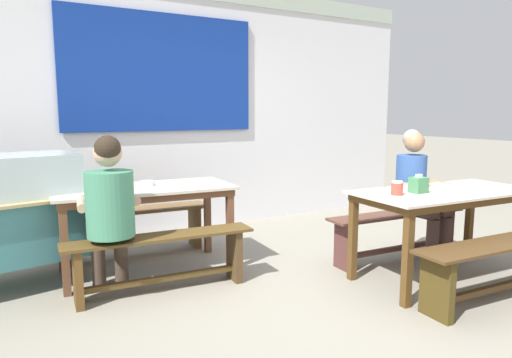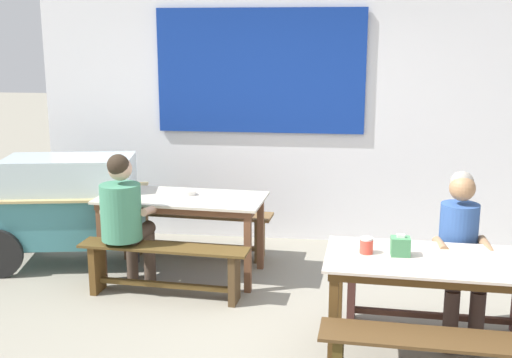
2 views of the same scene
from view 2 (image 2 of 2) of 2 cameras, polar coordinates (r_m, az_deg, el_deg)
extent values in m
plane|color=gray|center=(4.93, 3.87, -14.33)|extent=(40.00, 40.00, 0.00)
cube|color=silver|center=(6.97, 5.24, 5.48)|extent=(6.03, 0.12, 2.73)
cube|color=navy|center=(6.88, 0.38, 9.65)|extent=(2.24, 0.03, 1.32)
cube|color=beige|center=(5.98, -6.67, -1.69)|extent=(1.59, 0.83, 0.02)
cube|color=brown|center=(5.99, -6.66, -2.07)|extent=(1.51, 0.76, 0.06)
cube|color=brown|center=(6.21, 0.40, -5.05)|extent=(0.06, 0.06, 0.69)
cube|color=brown|center=(5.66, -0.75, -6.86)|extent=(0.06, 0.06, 0.69)
cube|color=brown|center=(6.60, -11.53, -4.23)|extent=(0.06, 0.06, 0.69)
cube|color=brown|center=(6.08, -13.69, -5.82)|extent=(0.06, 0.06, 0.69)
cube|color=beige|center=(4.49, 16.59, -7.03)|extent=(1.64, 0.85, 0.02)
cube|color=#553919|center=(4.51, 16.56, -7.50)|extent=(1.56, 0.78, 0.06)
cube|color=#553919|center=(4.91, 7.41, -10.06)|extent=(0.06, 0.06, 0.69)
cube|color=#553919|center=(4.34, 6.91, -13.25)|extent=(0.06, 0.06, 0.69)
cube|color=brown|center=(6.57, -5.13, -3.11)|extent=(1.53, 0.42, 0.03)
cube|color=brown|center=(6.49, 0.34, -5.40)|extent=(0.08, 0.27, 0.44)
cube|color=brown|center=(6.84, -10.24, -4.67)|extent=(0.08, 0.27, 0.44)
cube|color=brown|center=(6.67, -5.07, -5.94)|extent=(1.23, 0.13, 0.04)
cube|color=#523C1B|center=(5.57, -8.32, -6.10)|extent=(1.51, 0.37, 0.02)
cube|color=#4D3820|center=(5.48, -1.97, -8.88)|extent=(0.08, 0.23, 0.44)
cube|color=brown|center=(5.88, -14.08, -7.75)|extent=(0.08, 0.23, 0.44)
cube|color=#523C1B|center=(5.69, -8.21, -9.38)|extent=(1.21, 0.13, 0.04)
cube|color=brown|center=(5.11, 15.76, -8.21)|extent=(1.51, 0.36, 0.02)
cube|color=#53302B|center=(5.18, 8.56, -10.37)|extent=(0.07, 0.23, 0.44)
cube|color=brown|center=(5.24, 15.53, -11.73)|extent=(1.21, 0.12, 0.04)
cube|color=#4C341A|center=(4.11, 17.09, -13.63)|extent=(1.59, 0.41, 0.02)
cube|color=teal|center=(6.57, -16.16, -3.33)|extent=(1.46, 0.90, 0.49)
cube|color=silver|center=(6.47, -16.39, 0.30)|extent=(1.31, 0.81, 0.36)
cube|color=tan|center=(6.50, -16.30, -1.17)|extent=(1.55, 0.99, 0.02)
cylinder|color=black|center=(7.14, -20.35, -4.40)|extent=(0.47, 0.13, 0.47)
cylinder|color=#333333|center=(6.57, -10.66, -6.36)|extent=(0.05, 0.05, 0.24)
cylinder|color=#3F3F3F|center=(6.39, -8.71, -2.05)|extent=(0.16, 0.66, 0.04)
cylinder|color=#42302B|center=(4.88, 17.07, -12.13)|extent=(0.11, 0.11, 0.47)
cylinder|color=#42302B|center=(4.92, 19.16, -12.08)|extent=(0.11, 0.11, 0.47)
cylinder|color=#42302B|center=(4.93, 16.89, -8.30)|extent=(0.14, 0.39, 0.13)
cylinder|color=#42302B|center=(4.97, 18.94, -8.28)|extent=(0.14, 0.39, 0.13)
cylinder|color=#305293|center=(5.03, 17.70, -4.97)|extent=(0.28, 0.28, 0.51)
sphere|color=#9A714C|center=(4.91, 18.05, -0.79)|extent=(0.19, 0.19, 0.19)
sphere|color=gray|center=(4.94, 18.00, -0.33)|extent=(0.18, 0.18, 0.18)
cylinder|color=#9A714C|center=(4.84, 16.24, -5.77)|extent=(0.08, 0.31, 0.09)
cylinder|color=#9A714C|center=(4.91, 19.98, -5.76)|extent=(0.08, 0.31, 0.09)
cylinder|color=#4A3A2F|center=(6.03, -9.54, -6.91)|extent=(0.11, 0.11, 0.47)
cylinder|color=#4A3A2F|center=(6.10, -11.08, -6.72)|extent=(0.11, 0.11, 0.47)
cylinder|color=#4A3A2F|center=(5.79, -10.35, -4.80)|extent=(0.18, 0.40, 0.13)
cylinder|color=#4A3A2F|center=(5.87, -11.94, -4.64)|extent=(0.18, 0.40, 0.13)
cylinder|color=#408161|center=(5.62, -12.03, -2.92)|extent=(0.35, 0.35, 0.49)
sphere|color=tan|center=(5.55, -12.12, 0.91)|extent=(0.21, 0.21, 0.21)
sphere|color=#2D2319|center=(5.51, -12.28, 1.22)|extent=(0.19, 0.19, 0.19)
cylinder|color=tan|center=(5.69, -9.44, -2.76)|extent=(0.11, 0.31, 0.10)
cylinder|color=tan|center=(5.86, -12.92, -2.45)|extent=(0.11, 0.31, 0.09)
cube|color=#418252|center=(4.47, 12.83, -5.92)|extent=(0.13, 0.11, 0.13)
cube|color=white|center=(4.45, 12.88, -4.99)|extent=(0.05, 0.03, 0.02)
cylinder|color=#DB4435|center=(4.47, 9.89, -5.99)|extent=(0.09, 0.09, 0.10)
cylinder|color=white|center=(4.45, 9.91, -5.31)|extent=(0.08, 0.08, 0.02)
cylinder|color=silver|center=(6.03, -6.06, -1.23)|extent=(0.13, 0.13, 0.04)
camera|label=1|loc=(3.15, -48.05, -6.51)|focal=32.26mm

